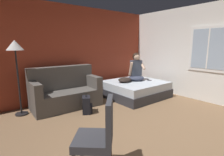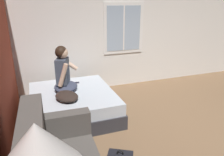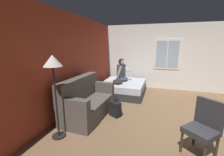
{
  "view_description": "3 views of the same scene",
  "coord_description": "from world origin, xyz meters",
  "px_view_note": "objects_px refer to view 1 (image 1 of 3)",
  "views": [
    {
      "loc": [
        -2.27,
        -1.75,
        1.6
      ],
      "look_at": [
        0.39,
        1.63,
        0.78
      ],
      "focal_mm": 28.0,
      "sensor_mm": 36.0,
      "label": 1
    },
    {
      "loc": [
        -2.3,
        2.54,
        2.12
      ],
      "look_at": [
        0.5,
        1.53,
        1.07
      ],
      "focal_mm": 35.0,
      "sensor_mm": 36.0,
      "label": 2
    },
    {
      "loc": [
        -3.86,
        0.65,
        1.89
      ],
      "look_at": [
        0.43,
        2.04,
        0.87
      ],
      "focal_mm": 24.0,
      "sensor_mm": 36.0,
      "label": 3
    }
  ],
  "objects_px": {
    "bed": "(135,89)",
    "floor_lamp": "(15,53)",
    "side_chair": "(99,134)",
    "backpack": "(87,105)",
    "cell_phone": "(149,80)",
    "couch": "(65,92)",
    "throw_pillow": "(125,80)",
    "person_seated": "(136,69)"
  },
  "relations": [
    {
      "from": "bed",
      "to": "side_chair",
      "type": "distance_m",
      "value": 3.46
    },
    {
      "from": "side_chair",
      "to": "cell_phone",
      "type": "height_order",
      "value": "side_chair"
    },
    {
      "from": "couch",
      "to": "floor_lamp",
      "type": "distance_m",
      "value": 1.47
    },
    {
      "from": "side_chair",
      "to": "person_seated",
      "type": "distance_m",
      "value": 3.64
    },
    {
      "from": "backpack",
      "to": "person_seated",
      "type": "bearing_deg",
      "value": 9.87
    },
    {
      "from": "bed",
      "to": "floor_lamp",
      "type": "relative_size",
      "value": 1.01
    },
    {
      "from": "bed",
      "to": "floor_lamp",
      "type": "bearing_deg",
      "value": 168.75
    },
    {
      "from": "bed",
      "to": "throw_pillow",
      "type": "relative_size",
      "value": 3.57
    },
    {
      "from": "side_chair",
      "to": "person_seated",
      "type": "relative_size",
      "value": 1.12
    },
    {
      "from": "person_seated",
      "to": "floor_lamp",
      "type": "height_order",
      "value": "floor_lamp"
    },
    {
      "from": "couch",
      "to": "floor_lamp",
      "type": "bearing_deg",
      "value": 173.16
    },
    {
      "from": "bed",
      "to": "throw_pillow",
      "type": "height_order",
      "value": "throw_pillow"
    },
    {
      "from": "couch",
      "to": "cell_phone",
      "type": "height_order",
      "value": "couch"
    },
    {
      "from": "bed",
      "to": "couch",
      "type": "distance_m",
      "value": 2.14
    },
    {
      "from": "side_chair",
      "to": "backpack",
      "type": "height_order",
      "value": "side_chair"
    },
    {
      "from": "couch",
      "to": "person_seated",
      "type": "bearing_deg",
      "value": -9.91
    },
    {
      "from": "couch",
      "to": "throw_pillow",
      "type": "bearing_deg",
      "value": -11.27
    },
    {
      "from": "side_chair",
      "to": "backpack",
      "type": "distance_m",
      "value": 2.07
    },
    {
      "from": "bed",
      "to": "cell_phone",
      "type": "xyz_separation_m",
      "value": [
        0.48,
        -0.16,
        0.25
      ]
    },
    {
      "from": "backpack",
      "to": "floor_lamp",
      "type": "bearing_deg",
      "value": 145.33
    },
    {
      "from": "person_seated",
      "to": "cell_phone",
      "type": "bearing_deg",
      "value": -38.62
    },
    {
      "from": "couch",
      "to": "throw_pillow",
      "type": "height_order",
      "value": "couch"
    },
    {
      "from": "backpack",
      "to": "throw_pillow",
      "type": "distance_m",
      "value": 1.65
    },
    {
      "from": "side_chair",
      "to": "bed",
      "type": "bearing_deg",
      "value": 36.98
    },
    {
      "from": "backpack",
      "to": "throw_pillow",
      "type": "xyz_separation_m",
      "value": [
        1.56,
        0.38,
        0.36
      ]
    },
    {
      "from": "floor_lamp",
      "to": "side_chair",
      "type": "bearing_deg",
      "value": -82.48
    },
    {
      "from": "side_chair",
      "to": "floor_lamp",
      "type": "distance_m",
      "value": 2.86
    },
    {
      "from": "side_chair",
      "to": "person_seated",
      "type": "height_order",
      "value": "person_seated"
    },
    {
      "from": "backpack",
      "to": "throw_pillow",
      "type": "relative_size",
      "value": 0.95
    },
    {
      "from": "couch",
      "to": "side_chair",
      "type": "height_order",
      "value": "couch"
    },
    {
      "from": "bed",
      "to": "backpack",
      "type": "relative_size",
      "value": 3.74
    },
    {
      "from": "bed",
      "to": "side_chair",
      "type": "bearing_deg",
      "value": -143.02
    },
    {
      "from": "bed",
      "to": "floor_lamp",
      "type": "height_order",
      "value": "floor_lamp"
    },
    {
      "from": "throw_pillow",
      "to": "cell_phone",
      "type": "distance_m",
      "value": 0.84
    },
    {
      "from": "backpack",
      "to": "floor_lamp",
      "type": "relative_size",
      "value": 0.27
    },
    {
      "from": "side_chair",
      "to": "cell_phone",
      "type": "xyz_separation_m",
      "value": [
        3.23,
        1.91,
        -0.05
      ]
    },
    {
      "from": "cell_phone",
      "to": "bed",
      "type": "bearing_deg",
      "value": -17.65
    },
    {
      "from": "bed",
      "to": "cell_phone",
      "type": "distance_m",
      "value": 0.56
    },
    {
      "from": "cell_phone",
      "to": "person_seated",
      "type": "bearing_deg",
      "value": -37.44
    },
    {
      "from": "person_seated",
      "to": "floor_lamp",
      "type": "bearing_deg",
      "value": 171.07
    },
    {
      "from": "side_chair",
      "to": "backpack",
      "type": "xyz_separation_m",
      "value": [
        0.89,
        1.84,
        -0.34
      ]
    },
    {
      "from": "backpack",
      "to": "cell_phone",
      "type": "xyz_separation_m",
      "value": [
        2.35,
        0.08,
        0.29
      ]
    }
  ]
}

